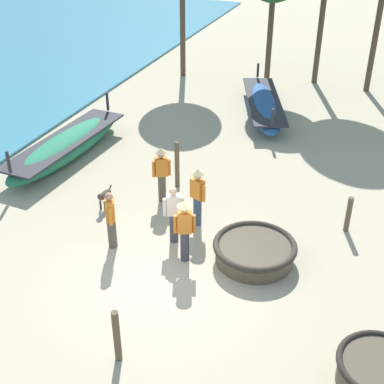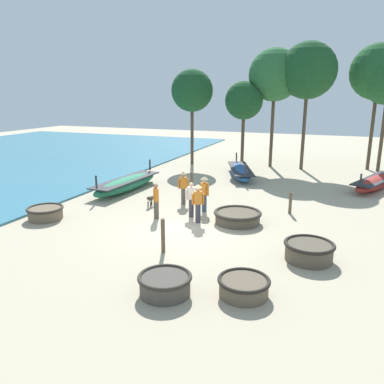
{
  "view_description": "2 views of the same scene",
  "coord_description": "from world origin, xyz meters",
  "px_view_note": "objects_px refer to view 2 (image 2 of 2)",
  "views": [
    {
      "loc": [
        4.18,
        -8.66,
        8.08
      ],
      "look_at": [
        -0.32,
        2.84,
        0.71
      ],
      "focal_mm": 50.0,
      "sensor_mm": 36.0,
      "label": 1
    },
    {
      "loc": [
        5.52,
        -13.24,
        5.28
      ],
      "look_at": [
        -0.42,
        1.93,
        1.02
      ],
      "focal_mm": 35.0,
      "sensor_mm": 36.0,
      "label": 2
    }
  ],
  "objects_px": {
    "coracle_beside_post": "(309,251)",
    "tree_tall_back": "(308,71)",
    "mooring_post_inland": "(290,203)",
    "tree_right_mid": "(192,91)",
    "dog": "(151,199)",
    "coracle_front_left": "(45,213)",
    "mooring_post_shoreline": "(163,236)",
    "fisherman_hauling": "(198,201)",
    "fisherman_with_hat": "(191,199)",
    "long_boat_red_hull": "(376,182)",
    "mooring_post_mid_beach": "(192,186)",
    "coracle_tilted": "(244,286)",
    "tree_rightmost": "(379,72)",
    "tree_leftmost": "(275,75)",
    "coracle_weathered": "(165,284)",
    "fisherman_standing_right": "(183,185)",
    "tree_left_mid": "(244,101)",
    "long_boat_white_hull": "(126,184)",
    "fisherman_by_coracle": "(204,192)",
    "fisherman_standing_left": "(156,200)",
    "coracle_far_right": "(238,216)",
    "long_boat_green_hull": "(240,171)"
  },
  "relations": [
    {
      "from": "coracle_beside_post",
      "to": "tree_tall_back",
      "type": "relative_size",
      "value": 0.19
    },
    {
      "from": "mooring_post_inland",
      "to": "coracle_beside_post",
      "type": "bearing_deg",
      "value": -76.03
    },
    {
      "from": "tree_right_mid",
      "to": "dog",
      "type": "bearing_deg",
      "value": -78.6
    },
    {
      "from": "coracle_front_left",
      "to": "tree_right_mid",
      "type": "bearing_deg",
      "value": 85.79
    },
    {
      "from": "mooring_post_shoreline",
      "to": "tree_right_mid",
      "type": "relative_size",
      "value": 0.17
    },
    {
      "from": "fisherman_hauling",
      "to": "fisherman_with_hat",
      "type": "height_order",
      "value": "fisherman_hauling"
    },
    {
      "from": "long_boat_red_hull",
      "to": "dog",
      "type": "relative_size",
      "value": 8.29
    },
    {
      "from": "coracle_front_left",
      "to": "tree_tall_back",
      "type": "xyz_separation_m",
      "value": [
        9.25,
        15.79,
        6.56
      ]
    },
    {
      "from": "mooring_post_mid_beach",
      "to": "tree_right_mid",
      "type": "height_order",
      "value": "tree_right_mid"
    },
    {
      "from": "coracle_tilted",
      "to": "tree_rightmost",
      "type": "relative_size",
      "value": 0.17
    },
    {
      "from": "mooring_post_shoreline",
      "to": "tree_leftmost",
      "type": "relative_size",
      "value": 0.14
    },
    {
      "from": "coracle_weathered",
      "to": "fisherman_standing_right",
      "type": "relative_size",
      "value": 0.89
    },
    {
      "from": "tree_tall_back",
      "to": "dog",
      "type": "bearing_deg",
      "value": -115.29
    },
    {
      "from": "coracle_beside_post",
      "to": "mooring_post_mid_beach",
      "type": "relative_size",
      "value": 1.12
    },
    {
      "from": "fisherman_with_hat",
      "to": "tree_tall_back",
      "type": "distance_m",
      "value": 14.88
    },
    {
      "from": "coracle_beside_post",
      "to": "tree_left_mid",
      "type": "relative_size",
      "value": 0.26
    },
    {
      "from": "fisherman_with_hat",
      "to": "tree_tall_back",
      "type": "relative_size",
      "value": 0.18
    },
    {
      "from": "coracle_beside_post",
      "to": "long_boat_white_hull",
      "type": "relative_size",
      "value": 0.29
    },
    {
      "from": "long_boat_white_hull",
      "to": "long_boat_red_hull",
      "type": "bearing_deg",
      "value": 23.49
    },
    {
      "from": "fisherman_by_coracle",
      "to": "tree_leftmost",
      "type": "bearing_deg",
      "value": 86.02
    },
    {
      "from": "coracle_front_left",
      "to": "tree_rightmost",
      "type": "bearing_deg",
      "value": 51.59
    },
    {
      "from": "fisherman_by_coracle",
      "to": "dog",
      "type": "xyz_separation_m",
      "value": [
        -2.7,
        -0.17,
        -0.59
      ]
    },
    {
      "from": "long_boat_white_hull",
      "to": "mooring_post_shoreline",
      "type": "height_order",
      "value": "long_boat_white_hull"
    },
    {
      "from": "coracle_tilted",
      "to": "tree_tall_back",
      "type": "height_order",
      "value": "tree_tall_back"
    },
    {
      "from": "fisherman_by_coracle",
      "to": "tree_leftmost",
      "type": "height_order",
      "value": "tree_leftmost"
    },
    {
      "from": "fisherman_standing_left",
      "to": "tree_right_mid",
      "type": "relative_size",
      "value": 0.22
    },
    {
      "from": "long_boat_white_hull",
      "to": "fisherman_standing_right",
      "type": "height_order",
      "value": "fisherman_standing_right"
    },
    {
      "from": "fisherman_by_coracle",
      "to": "tree_leftmost",
      "type": "distance_m",
      "value": 13.72
    },
    {
      "from": "coracle_far_right",
      "to": "coracle_tilted",
      "type": "height_order",
      "value": "coracle_far_right"
    },
    {
      "from": "coracle_weathered",
      "to": "fisherman_hauling",
      "type": "bearing_deg",
      "value": 101.82
    },
    {
      "from": "coracle_far_right",
      "to": "mooring_post_shoreline",
      "type": "relative_size",
      "value": 1.68
    },
    {
      "from": "tree_leftmost",
      "to": "coracle_weathered",
      "type": "bearing_deg",
      "value": -88.2
    },
    {
      "from": "coracle_tilted",
      "to": "tree_tall_back",
      "type": "bearing_deg",
      "value": 91.05
    },
    {
      "from": "fisherman_hauling",
      "to": "tree_right_mid",
      "type": "bearing_deg",
      "value": 112.4
    },
    {
      "from": "coracle_weathered",
      "to": "mooring_post_shoreline",
      "type": "height_order",
      "value": "mooring_post_shoreline"
    },
    {
      "from": "long_boat_red_hull",
      "to": "mooring_post_inland",
      "type": "relative_size",
      "value": 5.63
    },
    {
      "from": "coracle_weathered",
      "to": "coracle_tilted",
      "type": "bearing_deg",
      "value": 19.36
    },
    {
      "from": "long_boat_green_hull",
      "to": "long_boat_white_hull",
      "type": "bearing_deg",
      "value": -130.36
    },
    {
      "from": "fisherman_by_coracle",
      "to": "mooring_post_mid_beach",
      "type": "distance_m",
      "value": 2.1
    },
    {
      "from": "tree_rightmost",
      "to": "coracle_far_right",
      "type": "bearing_deg",
      "value": -111.54
    },
    {
      "from": "fisherman_standing_right",
      "to": "mooring_post_shoreline",
      "type": "height_order",
      "value": "fisherman_standing_right"
    },
    {
      "from": "coracle_weathered",
      "to": "long_boat_green_hull",
      "type": "distance_m",
      "value": 15.59
    },
    {
      "from": "coracle_front_left",
      "to": "long_boat_red_hull",
      "type": "bearing_deg",
      "value": 39.4
    },
    {
      "from": "fisherman_hauling",
      "to": "tree_rightmost",
      "type": "xyz_separation_m",
      "value": [
        7.39,
        15.35,
        5.8
      ]
    },
    {
      "from": "coracle_beside_post",
      "to": "long_boat_red_hull",
      "type": "bearing_deg",
      "value": 76.23
    },
    {
      "from": "coracle_far_right",
      "to": "tree_leftmost",
      "type": "height_order",
      "value": "tree_leftmost"
    },
    {
      "from": "long_boat_green_hull",
      "to": "fisherman_hauling",
      "type": "xyz_separation_m",
      "value": [
        0.61,
        -9.64,
        0.61
      ]
    },
    {
      "from": "dog",
      "to": "mooring_post_mid_beach",
      "type": "xyz_separation_m",
      "value": [
        1.43,
        1.82,
        0.36
      ]
    },
    {
      "from": "coracle_beside_post",
      "to": "fisherman_standing_right",
      "type": "bearing_deg",
      "value": 144.63
    },
    {
      "from": "mooring_post_mid_beach",
      "to": "fisherman_by_coracle",
      "type": "bearing_deg",
      "value": -52.42
    }
  ]
}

